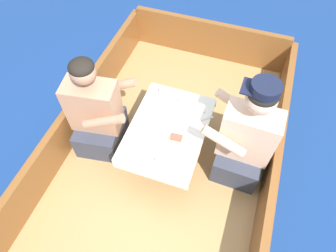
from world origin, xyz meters
The scene contains 22 objects.
ground_plane centered at (0.00, 0.00, 0.00)m, with size 60.00×60.00×0.00m, color navy.
boat_deck centered at (0.00, 0.00, 0.12)m, with size 1.78×2.91×0.24m, color #A87F4C.
gunwale_port centered at (-0.86, 0.00, 0.43)m, with size 0.06×2.91×0.37m, color brown.
gunwale_starboard centered at (0.86, 0.00, 0.43)m, with size 0.06×2.91×0.37m, color brown.
bow_coaming centered at (0.00, 1.43, 0.46)m, with size 1.66×0.06×0.43m, color brown.
cockpit_table centered at (0.00, 0.05, 0.59)m, with size 0.59×0.83×0.38m.
person_port centered at (-0.60, -0.01, 0.62)m, with size 0.57×0.51×0.95m.
person_starboard centered at (0.60, 0.12, 0.65)m, with size 0.53×0.45×1.01m.
plate_sandwich centered at (0.10, -0.05, 0.63)m, with size 0.18×0.18×0.01m.
plate_bread centered at (-0.05, 0.20, 0.63)m, with size 0.20×0.20×0.01m.
sandwich centered at (0.10, -0.05, 0.66)m, with size 0.11×0.08×0.05m.
bowl_port_near centered at (0.07, -0.27, 0.65)m, with size 0.12×0.12×0.04m.
bowl_starboard_near centered at (-0.19, -0.03, 0.65)m, with size 0.14×0.14×0.04m.
bowl_center_far centered at (0.07, 0.34, 0.65)m, with size 0.14×0.14×0.04m.
bowl_port_far centered at (-0.16, -0.22, 0.65)m, with size 0.12×0.12×0.04m.
coffee_cup_port centered at (-0.15, 0.38, 0.65)m, with size 0.10×0.07×0.05m.
coffee_cup_starboard centered at (-0.07, -0.11, 0.66)m, with size 0.09×0.06×0.07m.
utensil_spoon_center centered at (0.21, -0.16, 0.63)m, with size 0.17×0.05×0.01m.
utensil_knife_starboard centered at (-0.06, -0.31, 0.63)m, with size 0.17×0.05×0.00m.
utensil_spoon_starboard centered at (-0.02, -0.15, 0.63)m, with size 0.04×0.17×0.01m.
utensil_knife_port centered at (0.16, 0.26, 0.63)m, with size 0.16×0.07×0.00m.
utensil_spoon_port centered at (0.27, 0.23, 0.63)m, with size 0.13×0.13×0.01m.
Camera 1 is at (0.45, -1.25, 2.55)m, focal length 32.00 mm.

